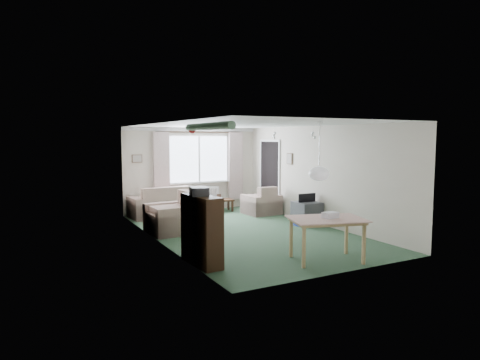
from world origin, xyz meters
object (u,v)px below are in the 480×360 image
coffee_table (219,205)px  dining_table (326,240)px  armchair_corner (261,200)px  pet_bed (305,223)px  tv_cube (307,213)px  houseplant (198,221)px  sofa (161,201)px  bookshelf (202,230)px  armchair_left (171,212)px

coffee_table → dining_table: size_ratio=0.68×
armchair_corner → pet_bed: size_ratio=1.49×
tv_cube → pet_bed: 0.23m
houseplant → sofa: bearing=82.1°
armchair_corner → houseplant: (-3.12, -3.02, 0.22)m
pet_bed → coffee_table: bearing=110.4°
armchair_corner → bookshelf: (-3.32, -3.64, 0.19)m
armchair_left → pet_bed: 3.25m
sofa → houseplant: 3.98m
armchair_corner → tv_cube: size_ratio=1.42×
sofa → pet_bed: bearing=131.6°
pet_bed → dining_table: bearing=-119.8°
bookshelf → armchair_left: bearing=77.8°
bookshelf → dining_table: (1.99, -0.79, -0.22)m
houseplant → dining_table: 2.30m
sofa → tv_cube: 3.90m
coffee_table → pet_bed: size_ratio=1.32×
sofa → armchair_left: armchair_left is taller
armchair_corner → tv_cube: armchair_corner is taller
armchair_left → coffee_table: size_ratio=1.33×
pet_bed → armchair_left: bearing=166.9°
coffee_table → tv_cube: 2.92m
sofa → dining_table: 5.49m
bookshelf → pet_bed: bookshelf is taller
coffee_table → tv_cube: size_ratio=1.26×
sofa → bookshelf: bearing=77.4°
armchair_left → houseplant: bearing=-7.1°
dining_table → armchair_corner: bearing=73.3°
houseplant → dining_table: size_ratio=1.06×
dining_table → pet_bed: 3.02m
houseplant → pet_bed: size_ratio=2.07×
dining_table → tv_cube: bearing=59.5°
armchair_corner → dining_table: (-1.33, -4.43, -0.03)m
tv_cube → sofa: bearing=138.0°
houseplant → dining_table: bearing=-38.1°
armchair_corner → dining_table: bearing=70.9°
tv_cube → pet_bed: size_ratio=1.05×
sofa → coffee_table: bearing=176.6°
sofa → armchair_corner: 2.74m
armchair_corner → houseplant: size_ratio=0.72×
sofa → armchair_corner: size_ratio=1.89×
sofa → pet_bed: sofa is taller
armchair_corner → coffee_table: size_ratio=1.13×
dining_table → coffee_table: bearing=84.9°
dining_table → tv_cube: 3.06m
bookshelf → houseplant: bearing=68.4°
armchair_corner → bookshelf: bookshelf is taller
armchair_left → dining_table: armchair_left is taller
dining_table → tv_cube: (1.55, 2.64, -0.08)m
armchair_corner → pet_bed: (0.16, -1.81, -0.33)m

